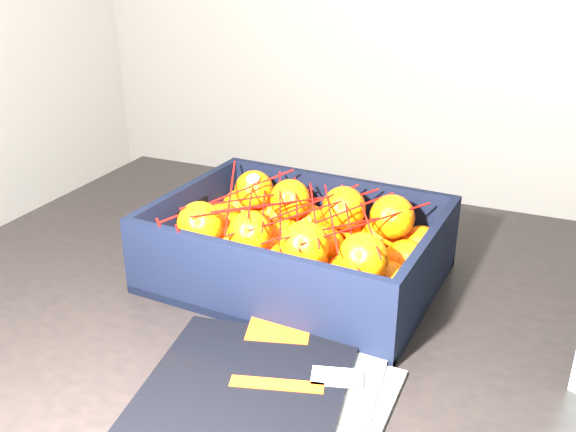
% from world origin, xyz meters
% --- Properties ---
extents(table, '(1.25, 0.88, 0.75)m').
position_xyz_m(table, '(0.00, 0.17, 0.65)').
color(table, black).
rests_on(table, ground).
extents(magazine_stack, '(0.29, 0.33, 0.02)m').
position_xyz_m(magazine_stack, '(0.03, -0.10, 0.76)').
color(magazine_stack, silver).
rests_on(magazine_stack, table).
extents(produce_crate, '(0.38, 0.29, 0.11)m').
position_xyz_m(produce_crate, '(-0.07, 0.18, 0.78)').
color(produce_crate, olive).
rests_on(produce_crate, table).
extents(clementine_heap, '(0.37, 0.27, 0.11)m').
position_xyz_m(clementine_heap, '(-0.06, 0.19, 0.81)').
color(clementine_heap, '#FC5C05').
rests_on(clementine_heap, produce_crate).
extents(mesh_net, '(0.31, 0.25, 0.09)m').
position_xyz_m(mesh_net, '(-0.07, 0.17, 0.86)').
color(mesh_net, red).
rests_on(mesh_net, clementine_heap).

